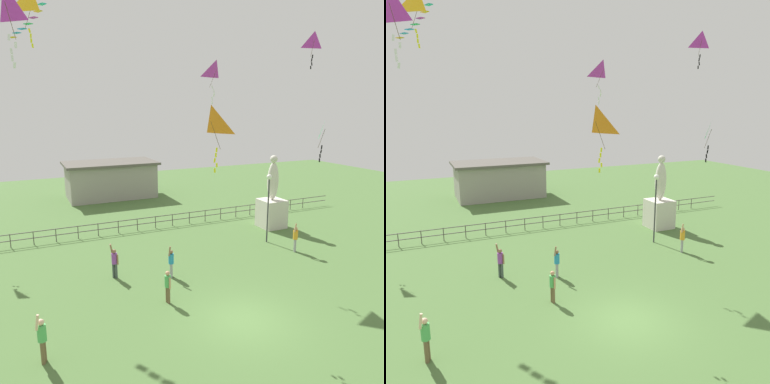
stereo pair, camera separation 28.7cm
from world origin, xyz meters
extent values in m
plane|color=#4C7038|center=(0.00, 0.00, 0.00)|extent=(80.00, 80.00, 0.00)
cube|color=beige|center=(9.14, 10.53, 1.09)|extent=(1.81, 1.81, 2.19)
ellipsoid|color=beige|center=(9.14, 10.53, 3.64)|extent=(0.90, 0.76, 2.90)
sphere|color=beige|center=(9.14, 10.53, 5.34)|extent=(0.56, 0.56, 0.56)
cylinder|color=#38383D|center=(6.80, 7.83, 2.22)|extent=(0.10, 0.10, 4.44)
sphere|color=white|center=(6.80, 7.83, 4.59)|extent=(0.36, 0.36, 0.36)
cylinder|color=#99999E|center=(7.33, 5.51, 0.42)|extent=(0.14, 0.14, 0.84)
cylinder|color=#99999E|center=(7.43, 5.65, 0.42)|extent=(0.14, 0.14, 0.84)
cylinder|color=orange|center=(7.38, 5.58, 1.14)|extent=(0.31, 0.31, 0.59)
sphere|color=tan|center=(7.38, 5.58, 1.55)|extent=(0.23, 0.23, 0.23)
cylinder|color=tan|center=(7.22, 5.44, 1.66)|extent=(0.18, 0.17, 0.57)
cylinder|color=tan|center=(7.50, 5.75, 1.10)|extent=(0.09, 0.09, 0.56)
cylinder|color=#3F4C47|center=(-4.17, 6.64, 0.42)|extent=(0.14, 0.14, 0.83)
cylinder|color=#3F4C47|center=(-4.06, 6.53, 0.42)|extent=(0.14, 0.14, 0.83)
cylinder|color=purple|center=(-4.11, 6.59, 1.12)|extent=(0.30, 0.30, 0.59)
sphere|color=#8C6647|center=(-4.11, 6.59, 1.53)|extent=(0.22, 0.22, 0.22)
cylinder|color=#8C6647|center=(-4.22, 6.77, 1.65)|extent=(0.23, 0.22, 0.56)
cylinder|color=#8C6647|center=(-3.97, 6.44, 1.09)|extent=(0.09, 0.09, 0.56)
cylinder|color=#99999E|center=(-1.33, 5.31, 0.40)|extent=(0.14, 0.14, 0.79)
cylinder|color=#99999E|center=(-1.25, 5.45, 0.40)|extent=(0.14, 0.14, 0.79)
cylinder|color=#268CBF|center=(-1.29, 5.38, 1.07)|extent=(0.29, 0.29, 0.56)
sphere|color=#8C6647|center=(-1.29, 5.38, 1.46)|extent=(0.21, 0.21, 0.21)
cylinder|color=#8C6647|center=(-1.42, 5.24, 1.57)|extent=(0.18, 0.15, 0.54)
cylinder|color=#8C6647|center=(-1.19, 5.55, 1.04)|extent=(0.09, 0.09, 0.53)
cylinder|color=brown|center=(-2.48, 2.92, 0.41)|extent=(0.14, 0.14, 0.81)
cylinder|color=brown|center=(-2.45, 2.77, 0.41)|extent=(0.14, 0.14, 0.81)
cylinder|color=#4CB259|center=(-2.47, 2.84, 1.10)|extent=(0.30, 0.30, 0.58)
sphere|color=tan|center=(-2.47, 2.84, 1.50)|extent=(0.22, 0.22, 0.22)
cylinder|color=tan|center=(-2.50, 3.04, 1.07)|extent=(0.09, 0.09, 0.55)
cylinder|color=tan|center=(-2.44, 2.65, 1.07)|extent=(0.09, 0.09, 0.55)
cylinder|color=brown|center=(-8.18, 0.58, 0.44)|extent=(0.15, 0.15, 0.88)
cylinder|color=brown|center=(-8.12, 0.74, 0.44)|extent=(0.15, 0.15, 0.88)
cylinder|color=#4CB259|center=(-8.15, 0.66, 1.19)|extent=(0.32, 0.32, 0.62)
sphere|color=beige|center=(-8.15, 0.66, 1.62)|extent=(0.24, 0.24, 0.24)
cylinder|color=beige|center=(-8.27, 0.48, 1.75)|extent=(0.20, 0.15, 0.60)
cylinder|color=beige|center=(-8.08, 0.86, 1.15)|extent=(0.10, 0.10, 0.59)
pyramid|color=#1EB759|center=(6.02, 2.27, 8.04)|extent=(1.02, 1.04, 0.98)
cylinder|color=#4C381E|center=(5.92, 2.37, 7.55)|extent=(0.23, 0.22, 0.98)
cube|color=black|center=(6.01, 2.41, 7.09)|extent=(0.09, 0.02, 0.20)
cube|color=black|center=(5.97, 2.40, 6.87)|extent=(0.11, 0.02, 0.21)
cube|color=black|center=(5.88, 2.35, 6.65)|extent=(0.09, 0.03, 0.20)
cube|color=black|center=(5.85, 2.33, 6.43)|extent=(0.10, 0.04, 0.20)
pyramid|color=#B22DB2|center=(8.38, 6.12, 13.07)|extent=(1.05, 0.57, 0.94)
cylinder|color=#4C381E|center=(8.42, 6.29, 12.60)|extent=(0.10, 0.36, 0.94)
cube|color=black|center=(8.48, 6.32, 12.15)|extent=(0.09, 0.02, 0.20)
cube|color=black|center=(8.40, 6.28, 11.93)|extent=(0.10, 0.02, 0.20)
cube|color=black|center=(8.45, 6.31, 11.71)|extent=(0.10, 0.04, 0.21)
cube|color=black|center=(8.33, 6.25, 11.49)|extent=(0.11, 0.03, 0.21)
pyramid|color=yellow|center=(-7.07, 8.21, 13.93)|extent=(1.38, 1.29, 1.25)
cylinder|color=#4C381E|center=(-7.29, 7.89, 13.30)|extent=(0.46, 0.66, 1.25)
cube|color=yellow|center=(-7.32, 7.87, 12.64)|extent=(0.12, 0.05, 0.21)
cube|color=yellow|center=(-7.28, 7.89, 12.42)|extent=(0.09, 0.03, 0.20)
cube|color=yellow|center=(-7.28, 7.89, 12.20)|extent=(0.08, 0.05, 0.20)
cube|color=yellow|center=(-7.24, 7.91, 11.98)|extent=(0.10, 0.02, 0.21)
pyramid|color=#B22DB2|center=(-8.29, 1.94, 12.43)|extent=(0.86, 0.82, 1.10)
cylinder|color=#4C381E|center=(-8.17, 2.07, 11.89)|extent=(0.26, 0.28, 1.10)
cube|color=white|center=(-8.26, 2.02, 11.37)|extent=(0.11, 0.01, 0.21)
cube|color=white|center=(-8.08, 2.11, 11.15)|extent=(0.09, 0.01, 0.20)
cube|color=white|center=(-8.23, 2.04, 10.93)|extent=(0.09, 0.03, 0.20)
cube|color=white|center=(-8.22, 2.04, 10.71)|extent=(0.09, 0.03, 0.20)
cube|color=white|center=(-8.17, 2.06, 10.49)|extent=(0.11, 0.04, 0.21)
pyramid|color=orange|center=(-0.92, 1.59, 8.53)|extent=(1.00, 1.29, 1.22)
cylinder|color=#4C381E|center=(-0.62, 1.70, 7.93)|extent=(0.61, 0.24, 1.22)
cube|color=yellow|center=(-0.55, 1.73, 7.31)|extent=(0.10, 0.02, 0.20)
cube|color=yellow|center=(-0.60, 1.71, 7.09)|extent=(0.10, 0.04, 0.20)
cube|color=yellow|center=(-0.67, 1.67, 6.87)|extent=(0.11, 0.01, 0.21)
cube|color=yellow|center=(-0.53, 1.74, 6.65)|extent=(0.12, 0.05, 0.21)
cube|color=yellow|center=(-0.65, 1.68, 6.43)|extent=(0.09, 0.03, 0.20)
pyramid|color=#B22DB2|center=(2.57, 7.61, 11.26)|extent=(1.27, 0.92, 0.98)
cylinder|color=#4C381E|center=(2.47, 7.87, 10.78)|extent=(0.21, 0.53, 0.98)
cube|color=white|center=(2.41, 7.83, 10.28)|extent=(0.11, 0.05, 0.21)
cube|color=white|center=(2.56, 7.91, 10.06)|extent=(0.12, 0.03, 0.21)
cube|color=white|center=(2.56, 7.91, 9.84)|extent=(0.10, 0.04, 0.21)
cube|color=white|center=(2.40, 7.83, 9.62)|extent=(0.08, 0.04, 0.20)
cube|color=white|center=(2.41, 7.83, 9.40)|extent=(0.12, 0.05, 0.21)
cube|color=#19B2B2|center=(-6.62, 8.49, 14.01)|extent=(0.40, 0.52, 0.03)
cube|color=yellow|center=(-6.80, 8.92, 13.76)|extent=(0.41, 0.52, 0.03)
cube|color=#B22DB2|center=(-7.01, 9.33, 13.53)|extent=(0.44, 0.52, 0.03)
cube|color=#1EB759|center=(-7.27, 9.71, 13.28)|extent=(0.47, 0.51, 0.03)
cube|color=#198CD1|center=(-7.56, 10.07, 13.08)|extent=(0.48, 0.51, 0.03)
cube|color=#198CD1|center=(-7.82, 10.45, 12.93)|extent=(0.43, 0.52, 0.03)
cube|color=yellow|center=(-8.05, 10.85, 12.76)|extent=(0.44, 0.52, 0.03)
cylinder|color=#4C4742|center=(-9.33, 14.00, 0.47)|extent=(0.06, 0.06, 0.95)
cylinder|color=#4C4742|center=(-7.90, 14.00, 0.47)|extent=(0.06, 0.06, 0.95)
cylinder|color=#4C4742|center=(-6.46, 14.00, 0.47)|extent=(0.06, 0.06, 0.95)
cylinder|color=#4C4742|center=(-4.97, 14.00, 0.47)|extent=(0.06, 0.06, 0.95)
cylinder|color=#4C4742|center=(-3.56, 14.00, 0.47)|extent=(0.06, 0.06, 0.95)
cylinder|color=#4C4742|center=(-2.07, 14.00, 0.47)|extent=(0.06, 0.06, 0.95)
cylinder|color=#4C4742|center=(-0.62, 14.00, 0.47)|extent=(0.06, 0.06, 0.95)
cylinder|color=#4C4742|center=(0.83, 14.00, 0.47)|extent=(0.06, 0.06, 0.95)
cylinder|color=#4C4742|center=(2.24, 14.00, 0.47)|extent=(0.06, 0.06, 0.95)
cylinder|color=#4C4742|center=(3.70, 14.00, 0.47)|extent=(0.06, 0.06, 0.95)
cylinder|color=#4C4742|center=(5.13, 14.00, 0.47)|extent=(0.06, 0.06, 0.95)
cylinder|color=#4C4742|center=(6.57, 14.00, 0.47)|extent=(0.06, 0.06, 0.95)
cylinder|color=#4C4742|center=(8.05, 14.00, 0.47)|extent=(0.06, 0.06, 0.95)
cylinder|color=#4C4742|center=(9.46, 14.00, 0.47)|extent=(0.06, 0.06, 0.95)
cylinder|color=#4C4742|center=(10.91, 14.00, 0.47)|extent=(0.06, 0.06, 0.95)
cylinder|color=#4C4742|center=(12.40, 14.00, 0.47)|extent=(0.06, 0.06, 0.95)
cylinder|color=#4C4742|center=(13.83, 14.00, 0.47)|extent=(0.06, 0.06, 0.95)
cylinder|color=#4C4742|center=(15.27, 14.00, 0.47)|extent=(0.06, 0.06, 0.95)
cube|color=#4C4742|center=(0.00, 14.00, 0.91)|extent=(36.00, 0.05, 0.05)
cube|color=#4C4742|center=(0.00, 14.00, 0.47)|extent=(36.00, 0.05, 0.05)
cube|color=gray|center=(0.17, 26.00, 1.73)|extent=(8.63, 4.81, 3.45)
cube|color=#59544C|center=(0.17, 26.00, 3.57)|extent=(9.23, 5.41, 0.24)
camera|label=1|loc=(-8.34, -12.63, 9.07)|focal=35.45mm
camera|label=2|loc=(-8.08, -12.75, 9.07)|focal=35.45mm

